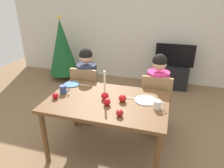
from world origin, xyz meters
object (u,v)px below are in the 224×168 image
Objects in this scene: person_left_child at (88,87)px; christmas_tree at (62,47)px; chair_left at (87,91)px; candle_centerpiece at (105,94)px; dining_table at (107,106)px; tv_stand at (172,76)px; tv at (175,55)px; mug_left at (63,89)px; apple_by_right_mug at (122,98)px; plate_left at (72,84)px; apple_far_edge at (120,113)px; plate_right at (146,100)px; apple_by_left_plate at (55,96)px; apple_near_candle at (107,102)px; chair_right at (156,100)px; mug_right at (158,105)px; person_right_child at (156,96)px.

person_left_child is 1.90m from christmas_tree.
christmas_tree reaches higher than chair_left.
person_left_child reaches higher than candle_centerpiece.
person_left_child is at bearing 129.29° from dining_table.
tv_stand is 0.47m from tv.
mug_left is at bearing 178.87° from candle_centerpiece.
apple_by_right_mug is (1.92, -2.07, 0.04)m from christmas_tree.
plate_left is at bearing -123.35° from tv.
apple_far_edge is (0.25, -0.30, -0.03)m from candle_centerpiece.
apple_by_left_plate is (-1.03, -0.25, 0.03)m from plate_right.
candle_centerpiece is 1.41× the size of plate_right.
tv is 3.13× the size of plate_right.
tv_stand is at bearing 56.63° from plate_left.
person_left_child is at bearing -127.13° from tv_stand.
apple_near_candle is (-0.40, -0.23, 0.04)m from plate_right.
candle_centerpiece reaches higher than apple_by_left_plate.
tv_stand is 2.27m from plate_right.
christmas_tree is 20.17× the size of apple_by_left_plate.
apple_near_candle is 0.95× the size of apple_by_right_mug.
person_left_child is 0.96m from apple_near_candle.
apple_by_right_mug is (0.15, 0.13, 0.00)m from apple_near_candle.
tv_stand is at bearing 60.13° from mug_left.
apple_far_edge reaches higher than dining_table.
chair_left is 6.99× the size of mug_left.
plate_left is at bearing 145.35° from apple_far_edge.
chair_left reaches higher than tv_stand.
apple_near_candle is (0.63, -0.39, 0.04)m from plate_left.
chair_right is at bearing 49.29° from dining_table.
apple_near_candle is at bearing -12.51° from mug_left.
chair_right reaches higher than apple_by_left_plate.
candle_centerpiece reaches higher than mug_right.
plate_right is at bearing -97.81° from tv.
person_left_child reaches higher than tv.
chair_right is at bearing 47.12° from candle_centerpiece.
dining_table is 1.77× the size of tv.
person_left_child reaches higher than apple_by_left_plate.
chair_left reaches higher than apple_by_right_mug.
apple_near_candle is at bearing -51.11° from christmas_tree.
chair_left is 7.13× the size of mug_right.
candle_centerpiece is 0.14m from apple_near_candle.
person_right_child is 1.38m from apple_by_left_plate.
mug_right is (0.06, -0.67, 0.23)m from person_right_child.
dining_table is at bearing -49.24° from chair_left.
mug_left reaches higher than mug_right.
apple_by_right_mug is at bearing 173.47° from mug_right.
candle_centerpiece is at bearing -131.38° from person_right_child.
apple_far_edge is at bearing -49.27° from candle_centerpiece.
apple_near_candle is 1.14× the size of apple_by_left_plate.
apple_far_edge is (0.19, -0.17, -0.00)m from apple_near_candle.
person_right_child is 1.71m from tv_stand.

